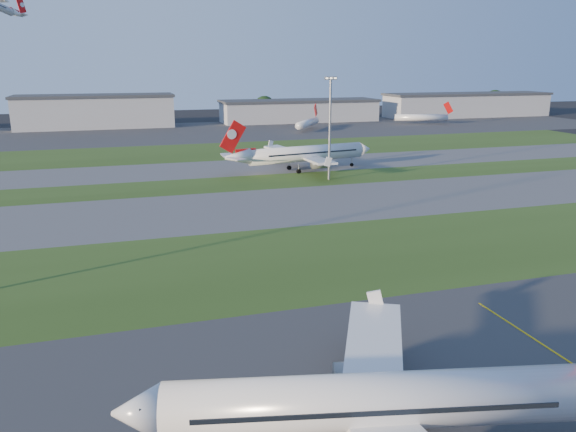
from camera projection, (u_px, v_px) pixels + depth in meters
name	position (u px, v px, depth m)	size (l,w,h in m)	color
grass_strip_a	(367.00, 252.00, 88.45)	(300.00, 34.00, 0.01)	#2F4717
taxiway_a	(302.00, 204.00, 118.92)	(300.00, 32.00, 0.01)	#515154
grass_strip_b	(271.00, 182.00, 142.01)	(300.00, 18.00, 0.01)	#2F4717
taxiway_b	(251.00, 167.00, 162.32)	(300.00, 26.00, 0.01)	#515154
grass_strip_c	(229.00, 151.00, 192.79)	(300.00, 40.00, 0.01)	#2F4717
apron_far	(202.00, 131.00, 248.19)	(400.00, 80.00, 0.01)	#333335
airliner_parked	(392.00, 402.00, 41.58)	(40.42, 33.92, 12.77)	white
airliner_taxiing	(305.00, 154.00, 155.30)	(42.31, 35.63, 13.27)	white
mini_jet_near	(308.00, 123.00, 251.61)	(18.22, 24.16, 9.48)	white
mini_jet_far	(422.00, 117.00, 277.98)	(27.61, 11.47, 9.48)	white
light_mast_centre	(330.00, 122.00, 140.51)	(3.20, 0.70, 25.80)	gray
hangar_west	(96.00, 111.00, 261.23)	(71.40, 23.00, 15.20)	#999BA1
hangar_east	(299.00, 110.00, 289.89)	(81.60, 23.00, 11.20)	#999BA1
hangar_far_east	(467.00, 105.00, 317.77)	(96.90, 23.00, 13.20)	#999BA1
tree_mid_west	(149.00, 112.00, 278.90)	(9.90, 9.90, 10.80)	black
tree_mid_east	(265.00, 107.00, 298.29)	(11.55, 11.55, 12.60)	black
tree_east	(393.00, 105.00, 317.72)	(10.45, 10.45, 11.40)	black
tree_far_east	(494.00, 100.00, 340.76)	(12.65, 12.65, 13.80)	black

